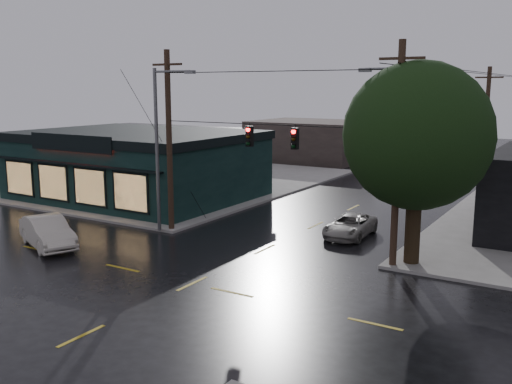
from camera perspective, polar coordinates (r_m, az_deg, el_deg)
The scene contains 13 objects.
ground_plane at distance 24.40m, azimuth -6.39°, elevation -9.09°, with size 160.00×160.00×0.00m, color black.
sidewalk_nw at distance 51.83m, azimuth -10.40°, elevation 1.33°, with size 28.00×28.00×0.15m, color gray.
pizza_shop at distance 42.98m, azimuth -11.77°, elevation 2.78°, with size 16.30×12.34×4.90m.
corner_tree at distance 26.44m, azimuth 15.85°, elevation 5.40°, with size 6.66×6.66×9.20m.
utility_pole_nw at distance 33.17m, azimuth -8.43°, elevation -3.86°, with size 2.00×0.32×10.15m, color #311C16, non-canonical shape.
utility_pole_ne at distance 27.04m, azimuth 13.48°, elevation -7.36°, with size 2.00×0.32×10.15m, color #311C16, non-canonical shape.
utility_pole_far_a at distance 47.46m, azimuth 21.56°, elevation -0.16°, with size 2.00×0.32×9.65m, color #311C16, non-canonical shape.
span_signal_assembly at distance 28.47m, azimuth 1.58°, elevation 5.53°, with size 13.00×0.48×1.23m.
streetlight_nw at distance 32.84m, azimuth -9.62°, elevation -4.04°, with size 5.40×0.30×9.15m, color #5C5E60, non-canonical shape.
streetlight_ne at distance 27.55m, azimuth 14.93°, elevation -7.09°, with size 5.40×0.30×9.15m, color #5C5E60, non-canonical shape.
bg_building_west at distance 64.86m, azimuth 5.48°, elevation 5.16°, with size 12.00×10.00×4.40m, color #2F2422.
sedan_cream at distance 31.27m, azimuth -20.13°, elevation -3.77°, with size 1.69×4.83×1.59m, color beige.
suv_silver at distance 31.90m, azimuth 9.39°, elevation -3.35°, with size 2.01×4.35×1.21m, color gray.
Camera 1 is at (14.18, -18.12, 8.14)m, focal length 40.00 mm.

